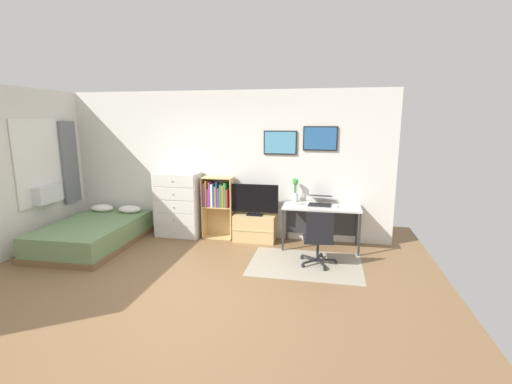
# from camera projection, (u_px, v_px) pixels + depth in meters

# --- Properties ---
(ground_plane) EXTENTS (7.20, 7.20, 0.00)m
(ground_plane) POSITION_uv_depth(u_px,v_px,m) (172.00, 291.00, 4.63)
(ground_plane) COLOR brown
(wall_back_with_posters) EXTENTS (6.12, 0.09, 2.70)m
(wall_back_with_posters) POSITION_uv_depth(u_px,v_px,m) (225.00, 165.00, 6.70)
(wall_back_with_posters) COLOR silver
(wall_back_with_posters) RESTS_ON ground_plane
(area_rug) EXTENTS (1.70, 1.20, 0.01)m
(area_rug) POSITION_uv_depth(u_px,v_px,m) (305.00, 264.00, 5.50)
(area_rug) COLOR #9E937F
(area_rug) RESTS_ON ground_plane
(bed) EXTENTS (1.38, 2.08, 0.55)m
(bed) POSITION_uv_depth(u_px,v_px,m) (94.00, 233.00, 6.30)
(bed) COLOR brown
(bed) RESTS_ON ground_plane
(dresser) EXTENTS (0.83, 0.46, 1.22)m
(dresser) POSITION_uv_depth(u_px,v_px,m) (178.00, 205.00, 6.74)
(dresser) COLOR silver
(dresser) RESTS_ON ground_plane
(bookshelf) EXTENTS (0.57, 0.30, 1.15)m
(bookshelf) POSITION_uv_depth(u_px,v_px,m) (217.00, 201.00, 6.64)
(bookshelf) COLOR tan
(bookshelf) RESTS_ON ground_plane
(tv_stand) EXTENTS (0.75, 0.41, 0.48)m
(tv_stand) POSITION_uv_depth(u_px,v_px,m) (255.00, 228.00, 6.54)
(tv_stand) COLOR tan
(tv_stand) RESTS_ON ground_plane
(television) EXTENTS (0.85, 0.16, 0.57)m
(television) POSITION_uv_depth(u_px,v_px,m) (255.00, 200.00, 6.42)
(television) COLOR black
(television) RESTS_ON tv_stand
(desk) EXTENTS (1.30, 0.64, 0.74)m
(desk) POSITION_uv_depth(u_px,v_px,m) (321.00, 212.00, 6.20)
(desk) COLOR silver
(desk) RESTS_ON ground_plane
(office_chair) EXTENTS (0.57, 0.58, 0.86)m
(office_chair) POSITION_uv_depth(u_px,v_px,m) (319.00, 237.00, 5.35)
(office_chair) COLOR #232326
(office_chair) RESTS_ON ground_plane
(laptop) EXTENTS (0.41, 0.44, 0.17)m
(laptop) POSITION_uv_depth(u_px,v_px,m) (320.00, 201.00, 6.20)
(laptop) COLOR black
(laptop) RESTS_ON desk
(computer_mouse) EXTENTS (0.06, 0.10, 0.03)m
(computer_mouse) POSITION_uv_depth(u_px,v_px,m) (337.00, 206.00, 6.01)
(computer_mouse) COLOR silver
(computer_mouse) RESTS_ON desk
(bamboo_vase) EXTENTS (0.10, 0.09, 0.42)m
(bamboo_vase) POSITION_uv_depth(u_px,v_px,m) (295.00, 189.00, 6.37)
(bamboo_vase) COLOR silver
(bamboo_vase) RESTS_ON desk
(wine_glass) EXTENTS (0.07, 0.07, 0.18)m
(wine_glass) POSITION_uv_depth(u_px,v_px,m) (296.00, 197.00, 6.14)
(wine_glass) COLOR silver
(wine_glass) RESTS_ON desk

